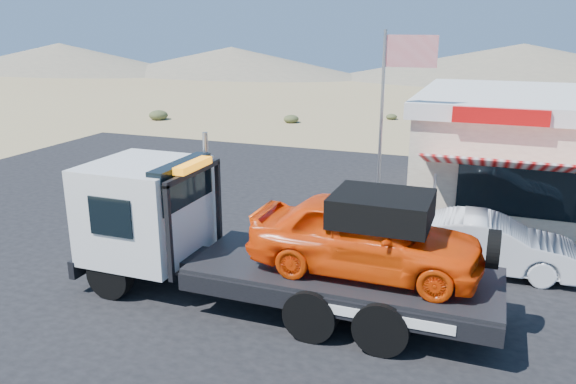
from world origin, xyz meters
name	(u,v)px	position (x,y,z in m)	size (l,w,h in m)	color
ground	(170,261)	(0.00, 0.00, 0.00)	(120.00, 120.00, 0.00)	#9E855A
asphalt_lot	(279,233)	(2.00, 3.00, 0.01)	(32.00, 24.00, 0.02)	black
tow_truck	(268,233)	(3.41, -1.26, 1.69)	(9.42, 2.79, 3.15)	black
white_sedan	(489,244)	(8.04, 2.33, 0.74)	(1.53, 4.39, 1.45)	silver
jerky_store	(574,151)	(10.50, 8.97, 1.99)	(10.40, 9.97, 3.90)	#C8B497
flagpole	(390,109)	(4.93, 4.50, 3.76)	(1.55, 0.10, 6.00)	#99999E
desert_scrub	(24,148)	(-13.89, 8.90, 0.29)	(25.88, 34.51, 0.68)	#3D4525
distant_hills	(346,62)	(-9.77, 55.14, 1.89)	(126.00, 48.00, 4.20)	#726B59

